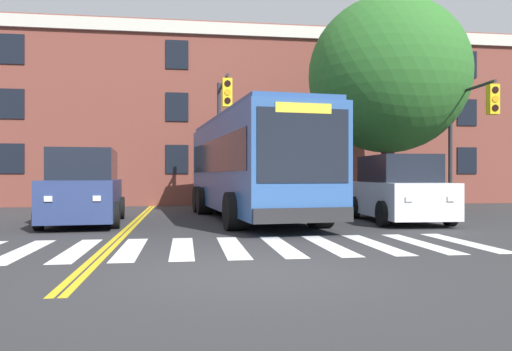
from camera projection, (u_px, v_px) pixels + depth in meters
The scene contains 12 objects.
ground_plane at pixel (251, 273), 7.62m from camera, with size 120.00×120.00×0.00m, color #303033.
crosswalk at pixel (232, 247), 10.38m from camera, with size 10.80×3.27×0.01m.
lane_line_yellow_inner at pixel (150, 206), 23.87m from camera, with size 0.12×36.00×0.01m, color gold.
lane_line_yellow_outer at pixel (154, 206), 23.89m from camera, with size 0.12×36.00×0.01m, color gold.
city_bus at pixel (250, 164), 17.05m from camera, with size 3.83×10.98×3.50m.
car_navy_near_lane at pixel (85, 189), 15.33m from camera, with size 2.53×5.23×2.28m.
car_white_far_lane at pixel (398, 190), 16.00m from camera, with size 2.43×4.73×2.13m.
car_tan_behind_bus at pixel (213, 184), 26.85m from camera, with size 2.46×4.95×2.17m.
traffic_light_near_corner at pixel (468, 124), 18.27m from camera, with size 0.39×3.17×5.11m.
traffic_light_overhead at pixel (222, 120), 19.40m from camera, with size 0.35×3.55×5.36m.
street_tree_curbside_large at pixel (388, 75), 20.43m from camera, with size 9.01×9.05×8.80m.
building_facade at pixel (178, 122), 28.46m from camera, with size 37.94×8.64×9.10m.
Camera 1 is at (-0.99, -7.56, 1.50)m, focal length 35.00 mm.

